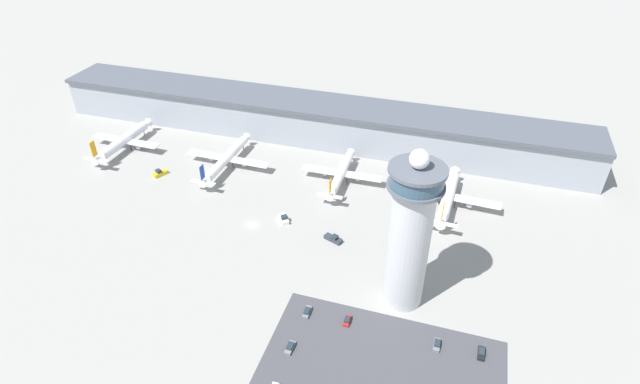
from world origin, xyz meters
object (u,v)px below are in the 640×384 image
Objects in this scene: airplane_gate_charlie at (341,173)px; control_tower at (410,234)px; service_truck_fuel at (284,219)px; service_truck_baggage at (160,173)px; airplane_gate_alpha at (124,140)px; service_truck_catering at (333,239)px; car_grey_coupe at (290,347)px; car_black_suv at (347,321)px; airplane_gate_bravo at (227,159)px; car_silver_sedan at (307,312)px; airplane_gate_delta at (448,196)px; car_navy_sedan at (437,345)px; car_green_van at (481,353)px.

control_tower is at bearing -58.45° from airplane_gate_charlie.
service_truck_baggage is at bearing 167.08° from service_truck_fuel.
airplane_gate_alpha reaches higher than service_truck_baggage.
service_truck_catering reaches higher than car_grey_coupe.
car_black_suv is at bearing -133.79° from control_tower.
service_truck_fuel is (-20.64, 5.30, 0.12)m from service_truck_catering.
airplane_gate_bravo is 8.83× the size of car_silver_sedan.
service_truck_fuel is (-13.34, -31.41, -3.47)m from airplane_gate_charlie.
car_black_suv is at bearing -108.38° from airplane_gate_delta.
service_truck_catering is 1.60× the size of car_navy_sedan.
airplane_gate_bravo reaches higher than car_green_van.
airplane_gate_bravo is 6.71× the size of service_truck_fuel.
car_silver_sedan is at bearing 179.20° from car_navy_sedan.
airplane_gate_delta is 8.50× the size of car_grey_coupe.
car_navy_sedan is (97.31, -68.44, -3.86)m from airplane_gate_bravo.
airplane_gate_alpha is 130.01m from car_silver_sedan.
car_black_suv is (21.28, -70.80, -3.84)m from airplane_gate_charlie.
service_truck_catering is 53.10m from car_navy_sedan.
control_tower is at bearing 46.88° from car_grey_coupe.
control_tower reaches higher than airplane_gate_alpha.
control_tower is at bearing -36.01° from service_truck_catering.
airplane_gate_delta reaches higher than service_truck_baggage.
service_truck_fuel is 1.34× the size of car_green_van.
airplane_gate_charlie is (-34.80, 56.69, -20.90)m from control_tower.
airplane_gate_bravo is 10.11× the size of car_black_suv.
airplane_gate_charlie is at bearing 1.64° from airplane_gate_alpha.
car_silver_sedan is (110.60, -68.21, -4.11)m from airplane_gate_alpha.
airplane_gate_charlie reaches higher than car_black_suv.
airplane_gate_delta reaches higher than car_silver_sedan.
airplane_gate_delta is 88.09m from car_grey_coupe.
car_black_suv is 0.93× the size of car_navy_sedan.
control_tower is 11.37× the size of car_grey_coupe.
airplane_gate_alpha is at bearing 157.08° from car_green_van.
airplane_gate_charlie is 8.15× the size of car_navy_sedan.
control_tower is 7.35× the size of service_truck_catering.
airplane_gate_delta is 9.47× the size of car_black_suv.
airplane_gate_bravo is 28.56m from service_truck_baggage.
service_truck_baggage is (-118.10, -13.45, -3.73)m from airplane_gate_delta.
service_truck_baggage is at bearing 147.27° from car_silver_sedan.
airplane_gate_charlie is 7.90× the size of car_grey_coupe.
control_tower is 8.41× the size of service_truck_fuel.
airplane_gate_delta reaches higher than car_navy_sedan.
car_green_van is at bearing 15.27° from car_grey_coupe.
control_tower reaches higher than car_grey_coupe.
airplane_gate_delta reaches higher than airplane_gate_bravo.
car_grey_coupe is 0.99× the size of car_green_van.
service_truck_catering is 21.31m from service_truck_fuel.
car_green_van is (50.60, 13.82, -0.03)m from car_grey_coupe.
car_green_van is (51.90, -34.15, -0.30)m from service_truck_catering.
control_tower reaches higher than service_truck_baggage.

